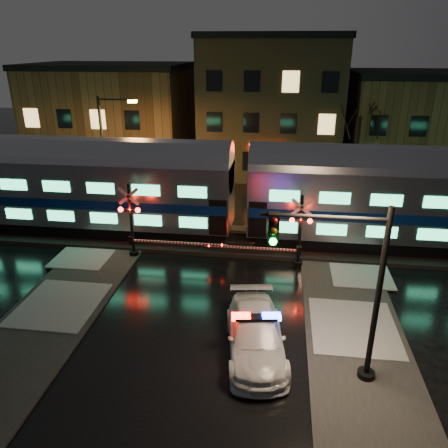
{
  "coord_description": "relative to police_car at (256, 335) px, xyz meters",
  "views": [
    {
      "loc": [
        3.13,
        -18.8,
        11.03
      ],
      "look_at": [
        0.3,
        2.5,
        2.2
      ],
      "focal_mm": 35.0,
      "sensor_mm": 36.0,
      "label": 1
    }
  ],
  "objects": [
    {
      "name": "building_right",
      "position": [
        12.49,
        26.98,
        3.48
      ],
      "size": [
        12.0,
        10.0,
        8.5
      ],
      "primitive_type": "cube",
      "color": "brown",
      "rests_on": "ground"
    },
    {
      "name": "police_car",
      "position": [
        0.0,
        0.0,
        0.0
      ],
      "size": [
        2.88,
        5.53,
        1.7
      ],
      "rotation": [
        0.0,
        0.0,
        0.14
      ],
      "color": "white",
      "rests_on": "ground"
    },
    {
      "name": "streetlight",
      "position": [
        -11.03,
        13.98,
        3.83
      ],
      "size": [
        2.67,
        0.28,
        7.99
      ],
      "color": "black",
      "rests_on": "ground"
    },
    {
      "name": "building_mid",
      "position": [
        -0.51,
        27.48,
        4.98
      ],
      "size": [
        12.0,
        11.0,
        11.5
      ],
      "primitive_type": "cube",
      "color": "brown",
      "rests_on": "ground"
    },
    {
      "name": "building_left",
      "position": [
        -15.51,
        26.98,
        3.73
      ],
      "size": [
        14.0,
        10.0,
        9.0
      ],
      "primitive_type": "cube",
      "color": "brown",
      "rests_on": "ground"
    },
    {
      "name": "traffic_light",
      "position": [
        2.97,
        -1.01,
        2.71
      ],
      "size": [
        4.23,
        0.74,
        6.55
      ],
      "rotation": [
        0.0,
        0.0,
        0.24
      ],
      "color": "black",
      "rests_on": "ground"
    },
    {
      "name": "ballast",
      "position": [
        -2.51,
        9.98,
        -0.65
      ],
      "size": [
        90.0,
        4.2,
        0.24
      ],
      "primitive_type": "cube",
      "color": "black",
      "rests_on": "ground"
    },
    {
      "name": "ground",
      "position": [
        -2.51,
        4.98,
        -0.77
      ],
      "size": [
        120.0,
        120.0,
        0.0
      ],
      "primitive_type": "plane",
      "color": "black",
      "rests_on": "ground"
    },
    {
      "name": "train",
      "position": [
        -1.59,
        9.97,
        2.61
      ],
      "size": [
        51.0,
        3.12,
        5.92
      ],
      "color": "black",
      "rests_on": "ballast"
    },
    {
      "name": "sidewalk_left",
      "position": [
        -9.01,
        -1.02,
        -0.71
      ],
      "size": [
        4.0,
        20.0,
        0.12
      ],
      "primitive_type": "cube",
      "color": "#2D2D2D",
      "rests_on": "ground"
    },
    {
      "name": "sidewalk_right",
      "position": [
        3.99,
        -1.02,
        -0.71
      ],
      "size": [
        4.0,
        20.0,
        0.12
      ],
      "primitive_type": "cube",
      "color": "#2D2D2D",
      "rests_on": "ground"
    },
    {
      "name": "crossing_signal_left",
      "position": [
        -6.95,
        7.29,
        0.98
      ],
      "size": [
        5.98,
        0.66,
        4.23
      ],
      "color": "black",
      "rests_on": "ground"
    },
    {
      "name": "crossing_signal_right",
      "position": [
        1.44,
        7.28,
        0.89
      ],
      "size": [
        5.68,
        0.65,
        4.02
      ],
      "color": "black",
      "rests_on": "ground"
    }
  ]
}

